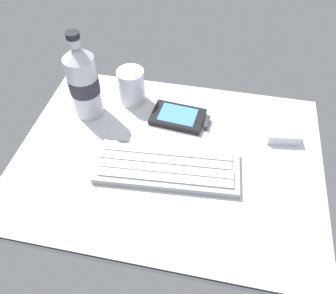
{
  "coord_description": "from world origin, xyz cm",
  "views": [
    {
      "loc": [
        9.03,
        -44.83,
        55.59
      ],
      "look_at": [
        0.0,
        0.0,
        3.0
      ],
      "focal_mm": 36.41,
      "sensor_mm": 36.0,
      "label": 1
    }
  ],
  "objects_px": {
    "juice_cup": "(132,87)",
    "keyboard": "(167,167)",
    "handheld_device": "(181,117)",
    "water_bottle": "(83,82)",
    "charger_block": "(282,133)"
  },
  "relations": [
    {
      "from": "water_bottle",
      "to": "charger_block",
      "type": "relative_size",
      "value": 2.97
    },
    {
      "from": "handheld_device",
      "to": "juice_cup",
      "type": "distance_m",
      "value": 0.14
    },
    {
      "from": "keyboard",
      "to": "charger_block",
      "type": "bearing_deg",
      "value": 31.38
    },
    {
      "from": "water_bottle",
      "to": "charger_block",
      "type": "bearing_deg",
      "value": 1.12
    },
    {
      "from": "juice_cup",
      "to": "water_bottle",
      "type": "relative_size",
      "value": 0.41
    },
    {
      "from": "keyboard",
      "to": "charger_block",
      "type": "distance_m",
      "value": 0.27
    },
    {
      "from": "keyboard",
      "to": "charger_block",
      "type": "xyz_separation_m",
      "value": [
        0.23,
        0.14,
        0.0
      ]
    },
    {
      "from": "keyboard",
      "to": "charger_block",
      "type": "height_order",
      "value": "charger_block"
    },
    {
      "from": "keyboard",
      "to": "handheld_device",
      "type": "xyz_separation_m",
      "value": [
        0.0,
        0.15,
        -0.0
      ]
    },
    {
      "from": "handheld_device",
      "to": "water_bottle",
      "type": "distance_m",
      "value": 0.23
    },
    {
      "from": "keyboard",
      "to": "handheld_device",
      "type": "distance_m",
      "value": 0.15
    },
    {
      "from": "handheld_device",
      "to": "water_bottle",
      "type": "relative_size",
      "value": 0.64
    },
    {
      "from": "handheld_device",
      "to": "juice_cup",
      "type": "xyz_separation_m",
      "value": [
        -0.13,
        0.04,
        0.03
      ]
    },
    {
      "from": "juice_cup",
      "to": "keyboard",
      "type": "bearing_deg",
      "value": -56.82
    },
    {
      "from": "charger_block",
      "to": "juice_cup",
      "type": "bearing_deg",
      "value": 171.51
    }
  ]
}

